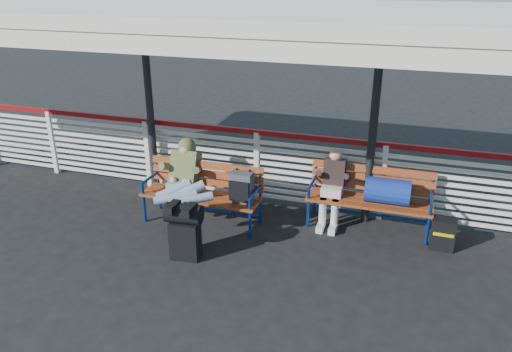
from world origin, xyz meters
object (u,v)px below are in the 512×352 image
(suitcase_side, at_px, (443,235))
(bench_left, at_px, (214,188))
(traveler_man, at_px, (183,187))
(companion_person, at_px, (332,187))
(luggage_stack, at_px, (185,229))
(bench_right, at_px, (380,192))

(suitcase_side, bearing_deg, bench_left, -173.72)
(bench_left, bearing_deg, traveler_man, -133.99)
(companion_person, height_order, suitcase_side, companion_person)
(traveler_man, bearing_deg, luggage_stack, -63.30)
(luggage_stack, bearing_deg, traveler_man, 111.08)
(luggage_stack, height_order, traveler_man, traveler_man)
(bench_right, height_order, traveler_man, traveler_man)
(traveler_man, height_order, suitcase_side, traveler_man)
(luggage_stack, xyz_separation_m, traveler_man, (-0.35, 0.69, 0.26))
(luggage_stack, bearing_deg, bench_left, 84.95)
(bench_right, bearing_deg, bench_left, -166.19)
(bench_right, distance_m, suitcase_side, 1.03)
(luggage_stack, relative_size, bench_right, 0.44)
(luggage_stack, relative_size, traveler_man, 0.48)
(companion_person, relative_size, suitcase_side, 2.56)
(bench_left, xyz_separation_m, bench_right, (2.35, 0.58, 0.02))
(traveler_man, bearing_deg, companion_person, 24.85)
(bench_left, relative_size, suitcase_side, 4.03)
(traveler_man, distance_m, suitcase_side, 3.68)
(luggage_stack, relative_size, companion_person, 0.69)
(bench_right, bearing_deg, suitcase_side, -18.18)
(bench_left, height_order, suitcase_side, bench_left)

